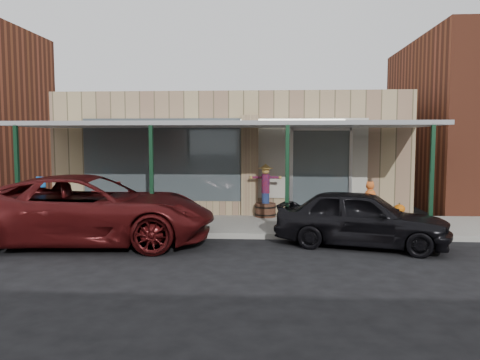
# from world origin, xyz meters

# --- Properties ---
(ground) EXTENTS (120.00, 120.00, 0.00)m
(ground) POSITION_xyz_m (0.00, 0.00, 0.00)
(ground) COLOR black
(ground) RESTS_ON ground
(sidewalk) EXTENTS (40.00, 3.20, 0.15)m
(sidewalk) POSITION_xyz_m (0.00, 3.60, 0.07)
(sidewalk) COLOR gray
(sidewalk) RESTS_ON ground
(storefront) EXTENTS (12.00, 6.25, 4.20)m
(storefront) POSITION_xyz_m (-0.00, 8.16, 2.09)
(storefront) COLOR tan
(storefront) RESTS_ON ground
(awning) EXTENTS (12.00, 3.00, 3.04)m
(awning) POSITION_xyz_m (0.00, 3.56, 3.01)
(awning) COLOR gray
(awning) RESTS_ON ground
(block_buildings_near) EXTENTS (61.00, 8.00, 8.00)m
(block_buildings_near) POSITION_xyz_m (2.01, 9.20, 3.77)
(block_buildings_near) COLOR brown
(block_buildings_near) RESTS_ON ground
(barrel_scarecrow) EXTENTS (1.03, 0.77, 1.70)m
(barrel_scarecrow) POSITION_xyz_m (1.22, 4.71, 0.72)
(barrel_scarecrow) COLOR #533221
(barrel_scarecrow) RESTS_ON sidewalk
(barrel_pumpkin) EXTENTS (0.64, 0.64, 0.69)m
(barrel_pumpkin) POSITION_xyz_m (5.00, 3.20, 0.39)
(barrel_pumpkin) COLOR #533221
(barrel_pumpkin) RESTS_ON sidewalk
(handicap_sign) EXTENTS (0.29, 0.08, 1.44)m
(handicap_sign) POSITION_xyz_m (-4.97, 2.40, 1.07)
(handicap_sign) COLOR gray
(handicap_sign) RESTS_ON sidewalk
(parked_sedan) EXTENTS (4.42, 2.73, 1.55)m
(parked_sedan) POSITION_xyz_m (3.58, 1.34, 0.70)
(parked_sedan) COLOR black
(parked_sedan) RESTS_ON ground
(car_maroon) EXTENTS (6.44, 3.36, 1.73)m
(car_maroon) POSITION_xyz_m (-3.16, 1.24, 0.87)
(car_maroon) COLOR #470E0F
(car_maroon) RESTS_ON ground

